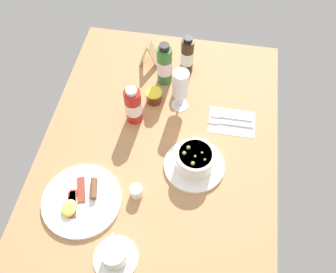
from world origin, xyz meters
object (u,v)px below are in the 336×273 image
creamer_jug (136,191)px  wine_glass (181,86)px  porridge_bowl (195,160)px  jam_jar (154,96)px  sauce_bottle_green (165,65)px  breakfast_plate (81,200)px  coffee_cup (115,255)px  sauce_bottle_brown (187,56)px  sauce_bottle_red (133,106)px  menu_card (149,54)px  cutlery_setting (231,121)px

creamer_jug → wine_glass: size_ratio=0.28×
porridge_bowl → jam_jar: (26.17, 18.93, -1.33)cm
jam_jar → sauce_bottle_green: 12.72cm
creamer_jug → breakfast_plate: size_ratio=0.19×
coffee_cup → breakfast_plate: 22.06cm
sauce_bottle_brown → sauce_bottle_red: 31.54cm
breakfast_plate → menu_card: (64.91, -10.00, 4.20)cm
sauce_bottle_green → breakfast_plate: 59.42cm
wine_glass → sauce_bottle_red: (-8.88, 15.75, -3.90)cm
porridge_bowl → wine_glass: 28.03cm
porridge_bowl → creamer_jug: 22.03cm
cutlery_setting → breakfast_plate: size_ratio=0.66×
sauce_bottle_red → menu_card: (29.26, 0.01, -2.50)cm
wine_glass → menu_card: size_ratio=1.74×
coffee_cup → sauce_bottle_red: 51.82cm
sauce_bottle_green → breakfast_plate: bearing=162.3°
sauce_bottle_green → menu_card: size_ratio=1.84×
sauce_bottle_red → menu_card: bearing=0.0°
creamer_jug → menu_card: size_ratio=0.49×
creamer_jug → sauce_bottle_green: sauce_bottle_green is taller
sauce_bottle_green → sauce_bottle_brown: 10.44cm
cutlery_setting → sauce_bottle_green: bearing=59.8°
cutlery_setting → coffee_cup: size_ratio=1.26×
coffee_cup → breakfast_plate: coffee_cup is taller
coffee_cup → menu_card: 80.79cm
porridge_bowl → sauce_bottle_red: bearing=55.8°
cutlery_setting → sauce_bottle_green: sauce_bottle_green is taller
porridge_bowl → cutlery_setting: 24.06cm
porridge_bowl → sauce_bottle_green: sauce_bottle_green is taller
sauce_bottle_red → jam_jar: bearing=-30.6°
porridge_bowl → sauce_bottle_green: size_ratio=1.10×
cutlery_setting → sauce_bottle_red: size_ratio=1.04×
coffee_cup → sauce_bottle_brown: bearing=-7.5°
cutlery_setting → menu_card: (24.96, 35.70, 4.83)cm
sauce_bottle_brown → menu_card: 16.15cm
coffee_cup → sauce_bottle_red: (51.33, 5.38, 4.63)cm
porridge_bowl → cutlery_setting: porridge_bowl is taller
sauce_bottle_brown → coffee_cup: bearing=172.5°
cutlery_setting → sauce_bottle_brown: size_ratio=0.98×
breakfast_plate → menu_card: 65.81cm
coffee_cup → sauce_bottle_green: sauce_bottle_green is taller
menu_card → jam_jar: bearing=-164.1°
sauce_bottle_brown → creamer_jug: bearing=171.5°
wine_glass → jam_jar: 13.43cm
sauce_bottle_green → creamer_jug: bearing=179.2°
porridge_bowl → creamer_jug: (-13.43, 17.37, -1.74)cm
sauce_bottle_red → coffee_cup: bearing=-174.0°
wine_glass → sauce_bottle_red: wine_glass is taller
coffee_cup → sauce_bottle_green: 72.07cm
sauce_bottle_green → sauce_bottle_red: sauce_bottle_green is taller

